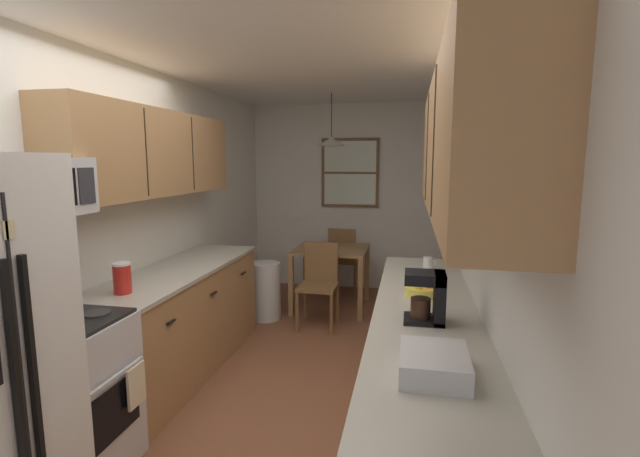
% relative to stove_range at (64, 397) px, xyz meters
% --- Properties ---
extents(ground_plane, '(12.00, 12.00, 0.00)m').
position_rel_stove_range_xyz_m(ground_plane, '(0.99, 1.59, -0.47)').
color(ground_plane, brown).
extents(wall_left, '(0.10, 9.00, 2.55)m').
position_rel_stove_range_xyz_m(wall_left, '(-0.36, 1.59, 0.80)').
color(wall_left, silver).
rests_on(wall_left, ground).
extents(wall_right, '(0.10, 9.00, 2.55)m').
position_rel_stove_range_xyz_m(wall_right, '(2.34, 1.59, 0.80)').
color(wall_right, silver).
rests_on(wall_right, ground).
extents(wall_back, '(4.40, 0.10, 2.55)m').
position_rel_stove_range_xyz_m(wall_back, '(0.99, 4.24, 0.80)').
color(wall_back, silver).
rests_on(wall_back, ground).
extents(ceiling_slab, '(4.40, 9.00, 0.08)m').
position_rel_stove_range_xyz_m(ceiling_slab, '(0.99, 1.59, 2.12)').
color(ceiling_slab, white).
extents(stove_range, '(0.66, 0.59, 1.10)m').
position_rel_stove_range_xyz_m(stove_range, '(0.00, 0.00, 0.00)').
color(stove_range, silver).
rests_on(stove_range, ground).
extents(microwave_over_range, '(0.39, 0.62, 0.32)m').
position_rel_stove_range_xyz_m(microwave_over_range, '(-0.11, 0.00, 1.17)').
color(microwave_over_range, silver).
extents(counter_left, '(0.64, 2.07, 0.90)m').
position_rel_stove_range_xyz_m(counter_left, '(-0.01, 1.33, -0.02)').
color(counter_left, '#A87A4C').
rests_on(counter_left, ground).
extents(upper_cabinets_left, '(0.33, 2.15, 0.67)m').
position_rel_stove_range_xyz_m(upper_cabinets_left, '(-0.15, 1.28, 1.37)').
color(upper_cabinets_left, '#A87A4C').
extents(counter_right, '(0.64, 3.05, 0.90)m').
position_rel_stove_range_xyz_m(counter_right, '(1.99, 0.59, -0.02)').
color(counter_right, '#A87A4C').
rests_on(counter_right, ground).
extents(upper_cabinets_right, '(0.33, 2.73, 0.74)m').
position_rel_stove_range_xyz_m(upper_cabinets_right, '(2.13, 0.54, 1.40)').
color(upper_cabinets_right, '#A87A4C').
extents(dining_table, '(0.86, 0.81, 0.75)m').
position_rel_stove_range_xyz_m(dining_table, '(0.96, 3.23, 0.15)').
color(dining_table, olive).
rests_on(dining_table, ground).
extents(dining_chair_near, '(0.41, 0.41, 0.90)m').
position_rel_stove_range_xyz_m(dining_chair_near, '(0.94, 2.61, 0.03)').
color(dining_chair_near, brown).
rests_on(dining_chair_near, ground).
extents(dining_chair_far, '(0.44, 0.44, 0.90)m').
position_rel_stove_range_xyz_m(dining_chair_far, '(1.02, 3.84, 0.03)').
color(dining_chair_far, brown).
rests_on(dining_chair_far, ground).
extents(pendant_light, '(0.33, 0.33, 0.60)m').
position_rel_stove_range_xyz_m(pendant_light, '(0.96, 3.23, 1.53)').
color(pendant_light, black).
extents(back_window, '(0.79, 0.05, 0.94)m').
position_rel_stove_range_xyz_m(back_window, '(1.06, 4.17, 1.14)').
color(back_window, brown).
extents(trash_bin, '(0.34, 0.34, 0.65)m').
position_rel_stove_range_xyz_m(trash_bin, '(0.29, 2.71, -0.15)').
color(trash_bin, silver).
rests_on(trash_bin, ground).
extents(storage_canister, '(0.12, 0.12, 0.21)m').
position_rel_stove_range_xyz_m(storage_canister, '(-0.01, 0.59, 0.53)').
color(storage_canister, red).
rests_on(storage_canister, counter_left).
extents(dish_towel, '(0.02, 0.16, 0.24)m').
position_rel_stove_range_xyz_m(dish_towel, '(0.35, 0.15, 0.03)').
color(dish_towel, beige).
extents(coffee_maker, '(0.22, 0.18, 0.28)m').
position_rel_stove_range_xyz_m(coffee_maker, '(2.00, 0.43, 0.58)').
color(coffee_maker, black).
rests_on(coffee_maker, counter_right).
extents(mug_by_coffeemaker, '(0.11, 0.07, 0.11)m').
position_rel_stove_range_xyz_m(mug_by_coffeemaker, '(2.03, 1.66, 0.48)').
color(mug_by_coffeemaker, white).
rests_on(mug_by_coffeemaker, counter_right).
extents(fruit_bowl, '(0.22, 0.22, 0.09)m').
position_rel_stove_range_xyz_m(fruit_bowl, '(1.97, 0.92, 0.47)').
color(fruit_bowl, '#E5D14C').
rests_on(fruit_bowl, counter_right).
extents(dish_rack, '(0.28, 0.34, 0.10)m').
position_rel_stove_range_xyz_m(dish_rack, '(1.99, -0.21, 0.48)').
color(dish_rack, silver).
rests_on(dish_rack, counter_right).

